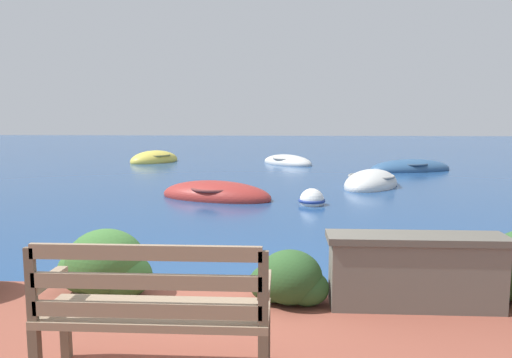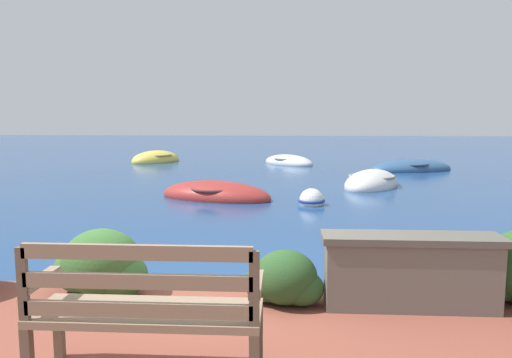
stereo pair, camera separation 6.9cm
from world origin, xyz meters
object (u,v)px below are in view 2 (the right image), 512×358
mooring_buoy (312,201)px  rowboat_nearest (216,196)px  rowboat_far (411,169)px  rowboat_outer (289,163)px  rowboat_distant (156,160)px  rowboat_mid (372,184)px  park_bench (145,307)px

mooring_buoy → rowboat_nearest: bearing=161.5°
rowboat_far → rowboat_outer: rowboat_far is taller
rowboat_outer → rowboat_distant: (-5.31, 0.47, 0.02)m
rowboat_mid → rowboat_distant: size_ratio=1.03×
rowboat_mid → rowboat_outer: size_ratio=1.05×
rowboat_nearest → rowboat_mid: bearing=-133.1°
rowboat_mid → rowboat_outer: rowboat_mid is taller
rowboat_far → mooring_buoy: bearing=-136.6°
rowboat_outer → rowboat_distant: size_ratio=0.99×
park_bench → rowboat_far: size_ratio=0.46×
rowboat_distant → rowboat_nearest: bearing=56.9°
rowboat_mid → park_bench: bearing=-168.3°
park_bench → mooring_buoy: (1.41, 7.48, -0.61)m
rowboat_nearest → rowboat_distant: 9.23m
park_bench → rowboat_mid: bearing=68.5°
park_bench → rowboat_outer: park_bench is taller
rowboat_outer → mooring_buoy: size_ratio=4.39×
park_bench → rowboat_outer: size_ratio=0.58×
rowboat_mid → rowboat_nearest: bearing=146.6°
rowboat_outer → mooring_buoy: rowboat_outer is taller
park_bench → rowboat_mid: size_ratio=0.55×
rowboat_distant → park_bench: bearing=48.4°
rowboat_nearest → rowboat_outer: bearing=-82.9°
rowboat_nearest → park_bench: bearing=114.0°
rowboat_distant → rowboat_outer: bearing=118.7°
rowboat_mid → rowboat_far: (1.98, 3.87, -0.01)m
park_bench → mooring_buoy: bearing=74.8°
rowboat_distant → mooring_buoy: rowboat_distant is taller
rowboat_outer → mooring_buoy: bearing=-39.7°
mooring_buoy → rowboat_far: bearing=60.9°
rowboat_far → rowboat_outer: size_ratio=1.25×
rowboat_mid → rowboat_outer: (-2.16, 5.97, -0.01)m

